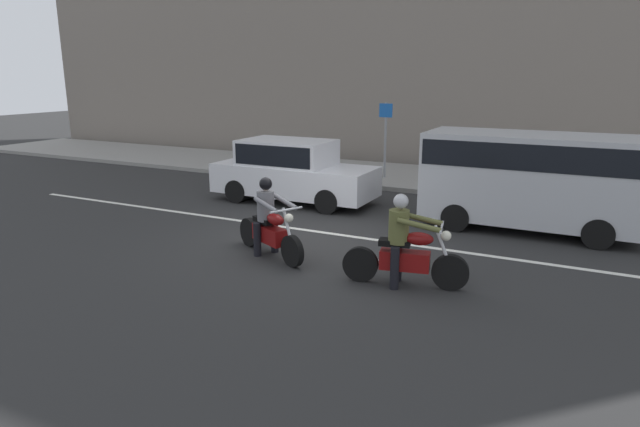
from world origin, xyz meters
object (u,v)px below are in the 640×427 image
(motorcycle_with_rider_olive, at_px, (404,249))
(parked_van_silver, at_px, (532,175))
(parked_sedan_white, at_px, (292,170))
(street_sign_post, at_px, (385,132))
(motorcycle_with_rider_gray, at_px, (269,224))

(motorcycle_with_rider_olive, relative_size, parked_van_silver, 0.45)
(parked_sedan_white, bearing_deg, parked_van_silver, -0.49)
(parked_sedan_white, height_order, street_sign_post, street_sign_post)
(parked_van_silver, height_order, street_sign_post, street_sign_post)
(motorcycle_with_rider_gray, distance_m, parked_van_silver, 6.08)
(motorcycle_with_rider_gray, relative_size, parked_sedan_white, 0.44)
(motorcycle_with_rider_olive, relative_size, street_sign_post, 0.86)
(motorcycle_with_rider_olive, xyz_separation_m, street_sign_post, (-3.49, 8.54, 0.97))
(motorcycle_with_rider_gray, bearing_deg, parked_sedan_white, 114.15)
(motorcycle_with_rider_gray, height_order, street_sign_post, street_sign_post)
(motorcycle_with_rider_gray, xyz_separation_m, motorcycle_with_rider_olive, (2.85, -0.32, 0.02))
(parked_van_silver, bearing_deg, motorcycle_with_rider_gray, -135.45)
(street_sign_post, bearing_deg, parked_van_silver, -38.78)
(parked_sedan_white, relative_size, street_sign_post, 1.85)
(motorcycle_with_rider_gray, distance_m, street_sign_post, 8.31)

